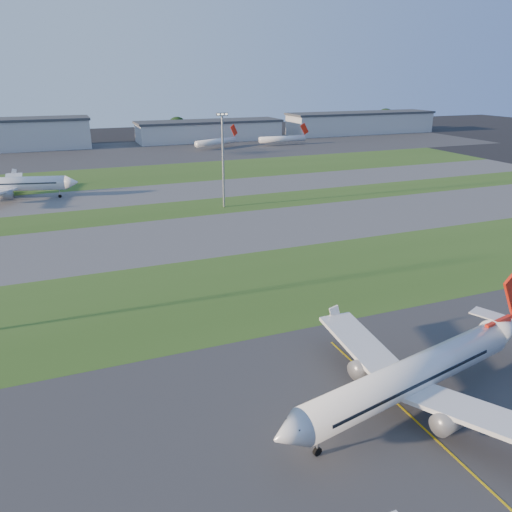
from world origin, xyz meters
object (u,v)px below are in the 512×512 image
airliner_parked (413,376)px  mini_jet_near (216,142)px  light_mast_centre (223,154)px  airliner_taxiing (7,185)px  mini_jet_far (283,139)px

airliner_parked → mini_jet_near: size_ratio=1.40×
mini_jet_near → light_mast_centre: (-34.13, -115.67, 11.53)m
airliner_taxiing → light_mast_centre: light_mast_centre is taller
airliner_taxiing → light_mast_centre: (57.27, -32.67, 10.30)m
airliner_taxiing → mini_jet_far: airliner_taxiing is taller
airliner_taxiing → light_mast_centre: size_ratio=1.57×
airliner_parked → mini_jet_far: (79.54, 207.83, -0.85)m
airliner_taxiing → mini_jet_far: (127.66, 81.31, -1.23)m
airliner_parked → mini_jet_near: (43.28, 209.52, -0.85)m
airliner_taxiing → mini_jet_near: airliner_taxiing is taller
airliner_parked → mini_jet_far: size_ratio=1.30×
airliner_parked → mini_jet_near: airliner_parked is taller
mini_jet_far → light_mast_centre: bearing=-121.5°
airliner_parked → mini_jet_far: bearing=57.0°
mini_jet_far → light_mast_centre: 134.46m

